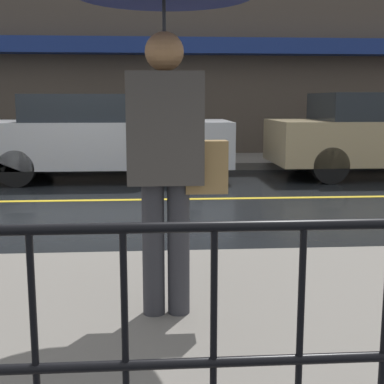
{
  "coord_description": "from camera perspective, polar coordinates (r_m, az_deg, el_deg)",
  "views": [
    {
      "loc": [
        0.98,
        -7.48,
        1.39
      ],
      "look_at": [
        1.35,
        -2.39,
        0.52
      ],
      "focal_mm": 50.0,
      "sensor_mm": 36.0,
      "label": 1
    }
  ],
  "objects": [
    {
      "name": "ground_plane",
      "position": [
        7.67,
        -11.4,
        -0.9
      ],
      "size": [
        80.0,
        80.0,
        0.0
      ],
      "primitive_type": "plane",
      "color": "black"
    },
    {
      "name": "sidewalk_far",
      "position": [
        11.76,
        -8.9,
        3.19
      ],
      "size": [
        28.0,
        2.08,
        0.14
      ],
      "color": "slate",
      "rests_on": "ground_plane"
    },
    {
      "name": "car_silver",
      "position": [
        9.63,
        -9.5,
        5.88
      ],
      "size": [
        4.41,
        1.76,
        1.5
      ],
      "color": "#B2B5BA",
      "rests_on": "ground_plane"
    },
    {
      "name": "car_tan",
      "position": [
        10.47,
        19.75,
        5.81
      ],
      "size": [
        4.16,
        1.82,
        1.52
      ],
      "color": "tan",
      "rests_on": "ground_plane"
    },
    {
      "name": "building_storefront",
      "position": [
        12.95,
        -8.82,
        17.02
      ],
      "size": [
        28.0,
        0.85,
        6.17
      ],
      "color": "#4C4238",
      "rests_on": "ground_plane"
    },
    {
      "name": "lane_marking",
      "position": [
        7.67,
        -11.4,
        -0.87
      ],
      "size": [
        25.2,
        0.12,
        0.01
      ],
      "color": "gold",
      "rests_on": "ground_plane"
    },
    {
      "name": "pedestrian",
      "position": [
        3.04,
        -2.86,
        15.87
      ],
      "size": [
        0.97,
        0.97,
        2.02
      ],
      "rotation": [
        0.0,
        0.0,
        3.14
      ],
      "color": "#333338",
      "rests_on": "sidewalk_near"
    }
  ]
}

